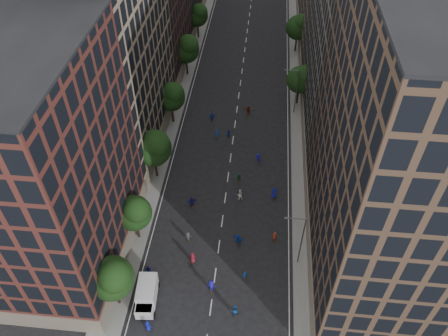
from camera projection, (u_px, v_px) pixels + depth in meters
name	position (u px, v px, depth m)	size (l,w,h in m)	color
ground	(235.00, 126.00, 78.44)	(240.00, 240.00, 0.00)	black
sidewalk_left	(176.00, 98.00, 84.61)	(4.00, 105.00, 0.15)	slate
sidewalk_right	(301.00, 105.00, 82.89)	(4.00, 105.00, 0.15)	slate
bldg_left_a	(46.00, 171.00, 48.65)	(14.00, 22.00, 30.00)	#4F241E
bldg_left_b	(106.00, 49.00, 64.40)	(14.00, 26.00, 34.00)	#8F785D
bldg_left_c	(144.00, 3.00, 82.92)	(14.00, 20.00, 28.00)	#4F241E
bldg_right_a	(395.00, 150.00, 46.69)	(14.00, 30.00, 36.00)	#4E3829
bldg_right_b	(359.00, 35.00, 68.45)	(14.00, 28.00, 33.00)	#5D574D
tree_left_0	(112.00, 278.00, 49.26)	(5.20, 5.20, 8.83)	black
tree_left_1	(135.00, 212.00, 56.69)	(4.80, 4.80, 8.21)	black
tree_left_2	(154.00, 147.00, 64.69)	(5.60, 5.60, 9.45)	black
tree_left_3	(172.00, 96.00, 75.08)	(5.00, 5.00, 8.58)	black
tree_left_4	(187.00, 48.00, 86.31)	(5.40, 5.40, 9.08)	black
tree_left_5	(198.00, 15.00, 98.04)	(4.80, 4.80, 8.33)	black
tree_right_a	(301.00, 79.00, 79.32)	(5.00, 5.00, 8.39)	black
tree_right_b	(299.00, 26.00, 93.37)	(5.20, 5.20, 8.83)	black
streetlamp_near	(300.00, 239.00, 54.10)	(2.64, 0.22, 9.06)	#595B60
streetlamp_far	(296.00, 89.00, 77.67)	(2.64, 0.22, 9.06)	#595B60
cargo_van	(147.00, 295.00, 52.72)	(2.77, 5.23, 2.69)	white
skater_0	(148.00, 326.00, 50.48)	(0.84, 0.55, 1.71)	#141CA7
skater_1	(245.00, 275.00, 55.40)	(0.56, 0.37, 1.53)	#123F98
skater_2	(235.00, 310.00, 51.79)	(0.91, 0.71, 1.87)	#124897
skater_3	(211.00, 286.00, 54.13)	(1.20, 0.69, 1.86)	#1D15AC
skater_4	(149.00, 270.00, 55.92)	(0.90, 0.38, 1.54)	#11178F
skater_5	(238.00, 239.00, 59.25)	(1.72, 0.55, 1.85)	#143BA7
skater_6	(193.00, 258.00, 57.19)	(0.87, 0.56, 1.77)	maroon
skater_7	(275.00, 237.00, 59.65)	(0.64, 0.42, 1.74)	maroon
skater_8	(240.00, 195.00, 65.07)	(0.94, 0.73, 1.93)	white
skater_9	(188.00, 237.00, 59.77)	(0.99, 0.57, 1.53)	#3C3D41
skater_10	(239.00, 178.00, 67.74)	(0.99, 0.41, 1.68)	#1E6732
skater_11	(192.00, 202.00, 64.25)	(1.51, 0.48, 1.63)	#1B129A
skater_12	(274.00, 193.00, 65.39)	(0.95, 0.62, 1.94)	#121695
skater_13	(217.00, 134.00, 75.28)	(0.69, 0.45, 1.88)	#1546AA
skater_14	(228.00, 134.00, 75.59)	(0.76, 0.59, 1.57)	#1536AF
skater_15	(258.00, 158.00, 71.00)	(1.10, 0.64, 1.71)	#1C15AC
skater_16	(212.00, 117.00, 78.64)	(1.12, 0.47, 1.91)	#1538AF
skater_17	(248.00, 110.00, 80.42)	(1.60, 0.51, 1.73)	maroon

